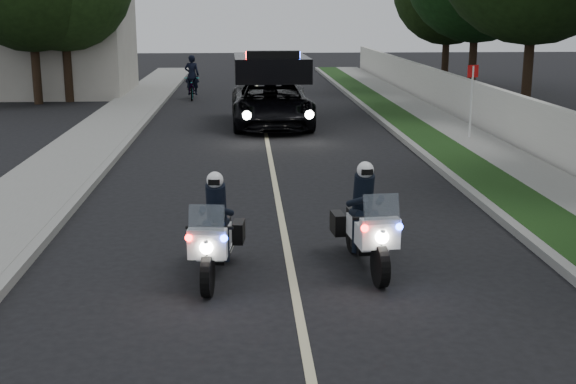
# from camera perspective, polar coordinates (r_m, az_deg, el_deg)

# --- Properties ---
(ground) EXTENTS (120.00, 120.00, 0.00)m
(ground) POSITION_cam_1_polar(r_m,az_deg,el_deg) (10.51, 0.58, -7.84)
(ground) COLOR black
(ground) RESTS_ON ground
(curb_right) EXTENTS (0.20, 60.00, 0.15)m
(curb_right) POSITION_cam_1_polar(r_m,az_deg,el_deg) (20.67, 10.08, 2.92)
(curb_right) COLOR gray
(curb_right) RESTS_ON ground
(grass_verge) EXTENTS (1.20, 60.00, 0.16)m
(grass_verge) POSITION_cam_1_polar(r_m,az_deg,el_deg) (20.84, 11.96, 2.93)
(grass_verge) COLOR #193814
(grass_verge) RESTS_ON ground
(sidewalk_right) EXTENTS (1.40, 60.00, 0.16)m
(sidewalk_right) POSITION_cam_1_polar(r_m,az_deg,el_deg) (21.22, 15.35, 2.93)
(sidewalk_right) COLOR gray
(sidewalk_right) RESTS_ON ground
(property_wall) EXTENTS (0.22, 60.00, 1.50)m
(property_wall) POSITION_cam_1_polar(r_m,az_deg,el_deg) (21.45, 18.01, 4.68)
(property_wall) COLOR beige
(property_wall) RESTS_ON ground
(curb_left) EXTENTS (0.20, 60.00, 0.15)m
(curb_left) POSITION_cam_1_polar(r_m,az_deg,el_deg) (20.40, -12.96, 2.64)
(curb_left) COLOR gray
(curb_left) RESTS_ON ground
(sidewalk_left) EXTENTS (2.00, 60.00, 0.16)m
(sidewalk_left) POSITION_cam_1_polar(r_m,az_deg,el_deg) (20.61, -15.98, 2.58)
(sidewalk_left) COLOR gray
(sidewalk_left) RESTS_ON ground
(building_far) EXTENTS (8.00, 6.00, 7.00)m
(building_far) POSITION_cam_1_polar(r_m,az_deg,el_deg) (36.95, -18.41, 12.44)
(building_far) COLOR #A8A396
(building_far) RESTS_ON ground
(lane_marking) EXTENTS (0.12, 50.00, 0.01)m
(lane_marking) POSITION_cam_1_polar(r_m,az_deg,el_deg) (20.14, -1.36, 2.64)
(lane_marking) COLOR #BFB78C
(lane_marking) RESTS_ON ground
(police_moto_left) EXTENTS (0.83, 1.90, 1.57)m
(police_moto_left) POSITION_cam_1_polar(r_m,az_deg,el_deg) (11.26, -5.47, -6.40)
(police_moto_left) COLOR silver
(police_moto_left) RESTS_ON ground
(police_moto_right) EXTENTS (0.86, 1.98, 1.64)m
(police_moto_right) POSITION_cam_1_polar(r_m,az_deg,el_deg) (11.66, 5.86, -5.71)
(police_moto_right) COLOR silver
(police_moto_right) RESTS_ON ground
(police_suv) EXTENTS (2.74, 5.71, 2.75)m
(police_suv) POSITION_cam_1_polar(r_m,az_deg,el_deg) (25.70, -1.27, 5.04)
(police_suv) COLOR black
(police_suv) RESTS_ON ground
(bicycle) EXTENTS (0.75, 1.94, 1.00)m
(bicycle) POSITION_cam_1_polar(r_m,az_deg,el_deg) (33.61, -7.23, 6.97)
(bicycle) COLOR black
(bicycle) RESTS_ON ground
(cyclist) EXTENTS (0.65, 0.46, 1.73)m
(cyclist) POSITION_cam_1_polar(r_m,az_deg,el_deg) (33.61, -7.23, 6.97)
(cyclist) COLOR black
(cyclist) RESTS_ON ground
(sign_post) EXTENTS (0.46, 0.46, 2.35)m
(sign_post) POSITION_cam_1_polar(r_m,az_deg,el_deg) (23.10, 13.53, 3.68)
(sign_post) COLOR red
(sign_post) RESTS_ON ground
(tree_right_c) EXTENTS (8.21, 8.21, 11.97)m
(tree_right_c) POSITION_cam_1_polar(r_m,az_deg,el_deg) (29.31, 17.45, 5.48)
(tree_right_c) COLOR black
(tree_right_c) RESTS_ON ground
(tree_right_d) EXTENTS (8.18, 8.18, 10.92)m
(tree_right_d) POSITION_cam_1_polar(r_m,az_deg,el_deg) (36.22, 13.66, 7.17)
(tree_right_d) COLOR #143812
(tree_right_d) RESTS_ON ground
(tree_right_e) EXTENTS (7.10, 7.10, 9.48)m
(tree_right_e) POSITION_cam_1_polar(r_m,az_deg,el_deg) (40.72, 11.73, 7.95)
(tree_right_e) COLOR black
(tree_right_e) RESTS_ON ground
(tree_left_near) EXTENTS (7.66, 7.66, 9.81)m
(tree_left_near) POSITION_cam_1_polar(r_m,az_deg,el_deg) (33.81, -16.17, 6.58)
(tree_left_near) COLOR #1D3913
(tree_left_near) RESTS_ON ground
(tree_left_far) EXTENTS (6.73, 6.73, 9.89)m
(tree_left_far) POSITION_cam_1_polar(r_m,az_deg,el_deg) (33.34, -18.33, 6.34)
(tree_left_far) COLOR black
(tree_left_far) RESTS_ON ground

